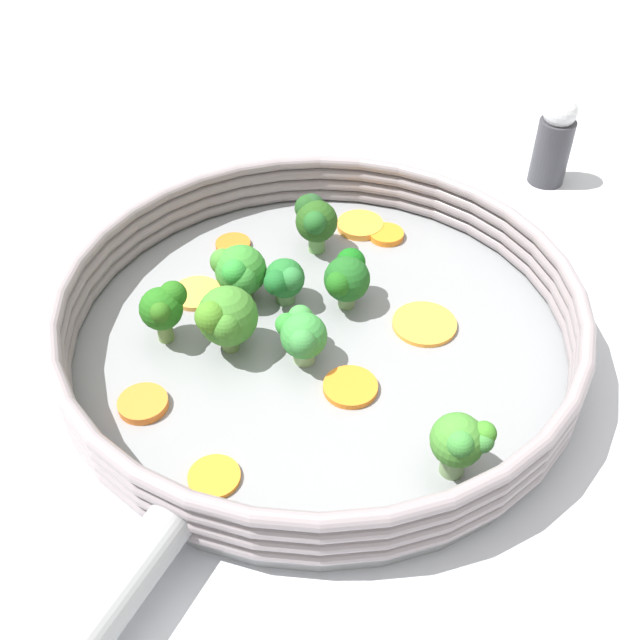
{
  "coord_description": "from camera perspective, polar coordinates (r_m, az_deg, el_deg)",
  "views": [
    {
      "loc": [
        -0.22,
        -0.32,
        0.38
      ],
      "look_at": [
        0.0,
        0.0,
        0.03
      ],
      "focal_mm": 42.0,
      "sensor_mm": 36.0,
      "label": 1
    }
  ],
  "objects": [
    {
      "name": "carrot_slice_2",
      "position": [
        0.5,
        2.33,
        -5.12
      ],
      "size": [
        0.04,
        0.04,
        0.0
      ],
      "primitive_type": "cylinder",
      "rotation": [
        0.0,
        0.0,
        3.35
      ],
      "color": "orange",
      "rests_on": "skillet"
    },
    {
      "name": "skillet_rivet_left",
      "position": [
        0.46,
        -14.43,
        -11.91
      ],
      "size": [
        0.01,
        0.01,
        0.01
      ],
      "primitive_type": "sphere",
      "color": "gray",
      "rests_on": "skillet"
    },
    {
      "name": "carrot_slice_8",
      "position": [
        0.55,
        7.96,
        -0.29
      ],
      "size": [
        0.06,
        0.06,
        0.0
      ],
      "primitive_type": "cylinder",
      "rotation": [
        0.0,
        0.0,
        1.27
      ],
      "color": "orange",
      "rests_on": "skillet"
    },
    {
      "name": "broccoli_floret_4",
      "position": [
        0.5,
        -1.34,
        -1.17
      ],
      "size": [
        0.03,
        0.04,
        0.04
      ],
      "color": "#8AAC6C",
      "rests_on": "skillet"
    },
    {
      "name": "carrot_slice_0",
      "position": [
        0.62,
        -6.73,
        5.72
      ],
      "size": [
        0.03,
        0.03,
        0.0
      ],
      "primitive_type": "cylinder",
      "rotation": [
        0.0,
        0.0,
        4.48
      ],
      "color": "orange",
      "rests_on": "skillet"
    },
    {
      "name": "broccoli_floret_2",
      "position": [
        0.44,
        10.96,
        -8.92
      ],
      "size": [
        0.03,
        0.03,
        0.05
      ],
      "color": "#698754",
      "rests_on": "skillet"
    },
    {
      "name": "carrot_slice_3",
      "position": [
        0.5,
        -13.33,
        -6.22
      ],
      "size": [
        0.04,
        0.04,
        0.01
      ],
      "primitive_type": "cylinder",
      "rotation": [
        0.0,
        0.0,
        0.22
      ],
      "color": "orange",
      "rests_on": "skillet"
    },
    {
      "name": "carrot_slice_1",
      "position": [
        0.58,
        -9.4,
        2.02
      ],
      "size": [
        0.05,
        0.05,
        0.0
      ],
      "primitive_type": "cylinder",
      "rotation": [
        0.0,
        0.0,
        5.25
      ],
      "color": "#EC9B3F",
      "rests_on": "skillet"
    },
    {
      "name": "salt_shaker",
      "position": [
        0.74,
        17.39,
        12.89
      ],
      "size": [
        0.03,
        0.03,
        0.09
      ],
      "color": "#333338",
      "rests_on": "ground_plane"
    },
    {
      "name": "skillet_rim_wall",
      "position": [
        0.52,
        -0.0,
        0.53
      ],
      "size": [
        0.37,
        0.37,
        0.04
      ],
      "color": "gray",
      "rests_on": "skillet"
    },
    {
      "name": "broccoli_floret_1",
      "position": [
        0.51,
        -7.2,
        0.18
      ],
      "size": [
        0.05,
        0.04,
        0.05
      ],
      "color": "#648745",
      "rests_on": "skillet"
    },
    {
      "name": "carrot_slice_5",
      "position": [
        0.63,
        5.08,
        6.49
      ],
      "size": [
        0.04,
        0.04,
        0.01
      ],
      "primitive_type": "cylinder",
      "rotation": [
        0.0,
        0.0,
        4.98
      ],
      "color": "orange",
      "rests_on": "skillet"
    },
    {
      "name": "ground_plane",
      "position": [
        0.54,
        -0.0,
        -2.09
      ],
      "size": [
        4.0,
        4.0,
        0.0
      ],
      "primitive_type": "plane",
      "color": "#B2B7C0"
    },
    {
      "name": "broccoli_floret_6",
      "position": [
        0.56,
        -6.2,
        3.69
      ],
      "size": [
        0.04,
        0.04,
        0.04
      ],
      "color": "#6D994E",
      "rests_on": "skillet"
    },
    {
      "name": "skillet",
      "position": [
        0.54,
        -0.0,
        -1.64
      ],
      "size": [
        0.36,
        0.36,
        0.01
      ],
      "primitive_type": "cylinder",
      "color": "gray",
      "rests_on": "ground_plane"
    },
    {
      "name": "broccoli_floret_0",
      "position": [
        0.55,
        2.05,
        3.27
      ],
      "size": [
        0.04,
        0.04,
        0.04
      ],
      "color": "#6F9156",
      "rests_on": "skillet"
    },
    {
      "name": "carrot_slice_6",
      "position": [
        0.46,
        -8.06,
        -11.76
      ],
      "size": [
        0.04,
        0.04,
        0.0
      ],
      "primitive_type": "cylinder",
      "rotation": [
        0.0,
        0.0,
        6.05
      ],
      "color": "orange",
      "rests_on": "skillet"
    },
    {
      "name": "carrot_slice_4",
      "position": [
        0.57,
        -7.53,
        1.39
      ],
      "size": [
        0.04,
        0.04,
        0.0
      ],
      "primitive_type": "cylinder",
      "rotation": [
        0.0,
        0.0,
        1.92
      ],
      "color": "orange",
      "rests_on": "skillet"
    },
    {
      "name": "skillet_rivet_right",
      "position": [
        0.43,
        -5.26,
        -16.35
      ],
      "size": [
        0.01,
        0.01,
        0.01
      ],
      "primitive_type": "sphere",
      "color": "gray",
      "rests_on": "skillet"
    },
    {
      "name": "broccoli_floret_5",
      "position": [
        0.6,
        -0.43,
        7.76
      ],
      "size": [
        0.03,
        0.04,
        0.05
      ],
      "color": "#60984E",
      "rests_on": "skillet"
    },
    {
      "name": "broccoli_floret_3",
      "position": [
        0.55,
        -2.81,
        3.03
      ],
      "size": [
        0.03,
        0.03,
        0.04
      ],
      "color": "#5F8D55",
      "rests_on": "skillet"
    },
    {
      "name": "broccoli_floret_7",
      "position": [
        0.53,
        -11.84,
        0.93
      ],
      "size": [
        0.04,
        0.03,
        0.05
      ],
      "color": "olive",
      "rests_on": "skillet"
    },
    {
      "name": "carrot_slice_7",
      "position": [
        0.64,
        3.08,
        7.23
      ],
      "size": [
        0.05,
        0.05,
        0.01
      ],
      "primitive_type": "cylinder",
      "rotation": [
        0.0,
        0.0,
        1.97
      ],
      "color": "orange",
      "rests_on": "skillet"
    }
  ]
}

